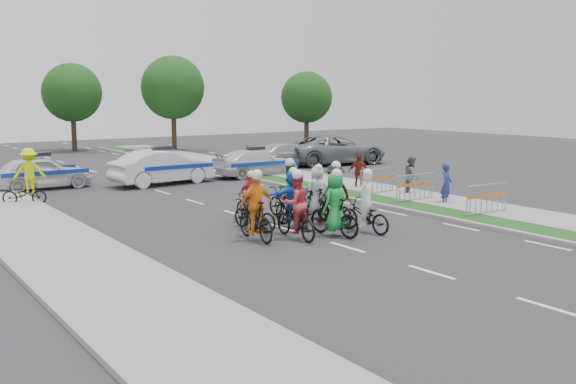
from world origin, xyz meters
TOP-DOWN VIEW (x-y plane):
  - ground at (0.00, 0.00)m, footprint 90.00×90.00m
  - curb_right at (5.10, 5.00)m, footprint 0.20×60.00m
  - grass_strip at (5.80, 5.00)m, footprint 1.20×60.00m
  - sidewalk_right at (7.60, 5.00)m, footprint 2.40×60.00m
  - sidewalk_left at (-6.50, 5.00)m, footprint 3.00×60.00m
  - rider_0 at (1.69, 1.19)m, footprint 0.83×1.94m
  - rider_1 at (0.59, 1.28)m, footprint 0.90×1.95m
  - rider_2 at (-0.52, 1.66)m, footprint 0.87×1.99m
  - rider_3 at (-1.57, 2.12)m, footprint 1.04×1.96m
  - rider_4 at (1.68, 2.64)m, footprint 1.19×2.05m
  - rider_5 at (0.33, 3.04)m, footprint 1.50×1.80m
  - rider_6 at (-0.85, 3.35)m, footprint 0.96×1.88m
  - rider_7 at (1.80, 3.70)m, footprint 0.83×1.79m
  - rider_8 at (1.03, 4.23)m, footprint 0.90×2.04m
  - rider_9 at (-0.27, 4.54)m, footprint 0.85×1.60m
  - police_car_0 at (-3.93, 15.89)m, footprint 4.27×1.80m
  - police_car_1 at (1.03, 14.23)m, footprint 4.92×2.20m
  - police_car_2 at (6.06, 14.23)m, footprint 4.62×1.91m
  - civilian_sedan at (9.91, 16.78)m, footprint 4.80×2.09m
  - civilian_suv at (12.90, 16.31)m, footprint 6.49×3.76m
  - spectator_0 at (7.30, 2.97)m, footprint 0.68×0.58m
  - spectator_1 at (7.98, 5.39)m, footprint 0.98×0.95m
  - spectator_2 at (7.28, 7.85)m, footprint 0.97×0.76m
  - marshal_hiviz at (-4.75, 14.28)m, footprint 1.39×1.00m
  - barrier_0 at (6.70, 0.67)m, footprint 2.03×0.62m
  - barrier_1 at (6.70, 3.97)m, footprint 2.00×0.52m
  - barrier_2 at (6.70, 6.05)m, footprint 2.04×0.68m
  - cone_0 at (3.73, 7.90)m, footprint 0.40×0.40m
  - cone_1 at (7.17, 12.84)m, footprint 0.40×0.40m
  - parked_bike at (-5.49, 12.08)m, footprint 1.67×1.21m
  - tree_1 at (9.00, 30.00)m, footprint 4.55×4.55m
  - tree_2 at (18.00, 26.00)m, footprint 3.85×3.85m
  - tree_4 at (3.00, 34.00)m, footprint 4.20×4.20m

SIDE VIEW (x-z plane):
  - ground at x=0.00m, z-range 0.00..0.00m
  - grass_strip at x=5.80m, z-range 0.00..0.11m
  - curb_right at x=5.10m, z-range 0.00..0.12m
  - sidewalk_right at x=7.60m, z-range 0.00..0.13m
  - sidewalk_left at x=-6.50m, z-range 0.00..0.13m
  - cone_0 at x=3.73m, z-range -0.01..0.69m
  - cone_1 at x=7.17m, z-range -0.01..0.69m
  - parked_bike at x=-5.49m, z-range 0.00..0.83m
  - barrier_0 at x=6.70m, z-range 0.00..1.12m
  - barrier_1 at x=6.70m, z-range 0.00..1.12m
  - barrier_2 at x=6.70m, z-range 0.00..1.12m
  - rider_6 at x=-0.85m, z-range -0.31..1.52m
  - rider_0 at x=1.69m, z-range -0.33..1.60m
  - rider_9 at x=-0.27m, z-range -0.19..1.49m
  - police_car_2 at x=6.06m, z-range 0.00..1.34m
  - civilian_sedan at x=9.91m, z-range 0.00..1.37m
  - rider_7 at x=1.80m, z-range -0.20..1.63m
  - police_car_0 at x=-3.93m, z-range 0.00..1.44m
  - rider_2 at x=-0.52m, z-range -0.26..1.73m
  - rider_8 at x=1.03m, z-range -0.27..1.76m
  - spectator_2 at x=7.28m, z-range 0.00..1.53m
  - rider_1 at x=0.59m, z-range -0.23..1.76m
  - rider_3 at x=-1.57m, z-range -0.24..1.79m
  - rider_4 at x=1.68m, z-range -0.23..1.79m
  - police_car_1 at x=1.03m, z-range 0.00..1.57m
  - spectator_0 at x=7.30m, z-range 0.00..1.57m
  - rider_5 at x=0.33m, z-range -0.15..1.73m
  - spectator_1 at x=7.98m, z-range 0.00..1.59m
  - civilian_suv at x=12.90m, z-range 0.00..1.70m
  - marshal_hiviz at x=-4.75m, z-range 0.00..1.93m
  - tree_2 at x=18.00m, z-range 0.95..6.72m
  - tree_4 at x=3.00m, z-range 1.04..7.34m
  - tree_1 at x=9.00m, z-range 1.12..7.95m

